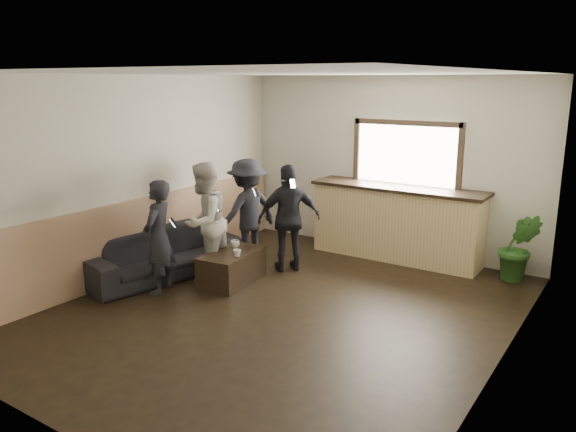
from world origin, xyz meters
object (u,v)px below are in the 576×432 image
Objects in this scene: potted_plant at (519,247)px; person_a at (159,237)px; bar_counter at (397,218)px; person_b at (204,222)px; coffee_table at (232,267)px; cup_a at (235,244)px; cup_b at (237,253)px; person_d at (289,218)px; sofa at (161,254)px; person_c at (247,211)px.

potted_plant is 4.88m from person_a.
person_b is at bearing -128.36° from bar_counter.
cup_a reaches higher than coffee_table.
person_b reaches higher than cup_b.
coffee_table is 0.65× the size of person_a.
potted_plant is at bearing 34.25° from coffee_table.
person_d is at bearing 129.40° from person_b.
potted_plant is at bearing 37.10° from cup_b.
cup_b is 3.87m from potted_plant.
person_b is at bearing 148.46° from person_a.
bar_counter is 1.80× the size of person_a.
sofa is at bearing -160.11° from coffee_table.
person_a reaches higher than cup_b.
person_a is at bearing -136.52° from cup_b.
potted_plant is at bearing -46.41° from sofa.
person_d is (0.74, 0.03, -0.01)m from person_c.
person_d is at bearing 130.52° from person_a.
coffee_table is 0.74m from person_b.
person_b reaches higher than person_d.
coffee_table is 0.62× the size of person_d.
coffee_table is 0.61× the size of person_c.
sofa reaches higher than cup_a.
cup_a is 0.54m from person_b.
person_d is at bearing 79.05° from cup_b.
person_a is 1.65m from person_c.
cup_b is 0.07× the size of person_a.
cup_b is (0.19, -0.11, 0.26)m from coffee_table.
person_a is 0.91× the size of person_b.
person_a is (-0.55, -0.80, 0.53)m from coffee_table.
cup_b is (0.29, -0.31, -0.00)m from cup_a.
sofa is (-2.45, -2.63, -0.32)m from bar_counter.
person_b is at bearing 3.60° from person_d.
coffee_table is 3.96m from potted_plant.
bar_counter is 2.32m from person_c.
sofa is 21.34× the size of cup_b.
person_c is at bearing 153.05° from person_a.
bar_counter is 25.88× the size of cup_b.
potted_plant is (3.37, 2.02, 0.01)m from cup_a.
person_b is (-0.59, 0.03, 0.34)m from cup_b.
person_d is (1.37, 1.23, 0.46)m from sofa.
cup_b reaches higher than coffee_table.
cup_b is 0.06× the size of person_b.
person_c is (-0.26, 0.63, 0.31)m from cup_a.
person_a is (-2.00, -3.07, 0.11)m from bar_counter.
person_c reaches higher than sofa.
coffee_table is 1.10m from person_d.
person_d is at bearing 54.52° from cup_a.
coffee_table is at bearing -145.75° from potted_plant.
cup_a is 0.76m from person_c.
potted_plant is 0.61× the size of person_c.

